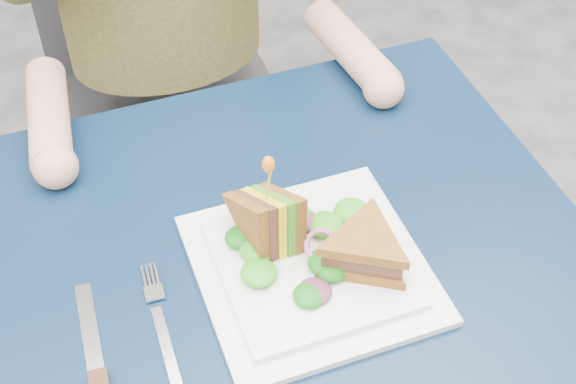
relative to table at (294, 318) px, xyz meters
name	(u,v)px	position (x,y,z in m)	size (l,w,h in m)	color
table	(294,318)	(0.00, 0.00, 0.00)	(0.75, 0.75, 0.73)	black
chair	(159,54)	(0.00, 0.74, -0.11)	(0.42, 0.40, 0.93)	#47474C
plate	(311,267)	(0.02, 0.00, 0.09)	(0.26, 0.26, 0.02)	white
sandwich_flat	(365,250)	(0.08, -0.02, 0.12)	(0.16, 0.16, 0.05)	brown
sandwich_upright	(270,222)	(-0.01, 0.05, 0.13)	(0.08, 0.13, 0.13)	brown
fork	(162,329)	(-0.16, -0.02, 0.08)	(0.02, 0.18, 0.01)	silver
toothpick	(269,183)	(-0.01, 0.05, 0.20)	(0.00, 0.00, 0.06)	tan
toothpick_frill	(268,165)	(-0.01, 0.05, 0.23)	(0.01, 0.01, 0.02)	orange
lettuce_spill	(312,248)	(0.03, 0.01, 0.11)	(0.15, 0.13, 0.02)	#337A14
onion_ring	(322,246)	(0.04, 0.01, 0.11)	(0.04, 0.04, 0.01)	#9E4C7A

